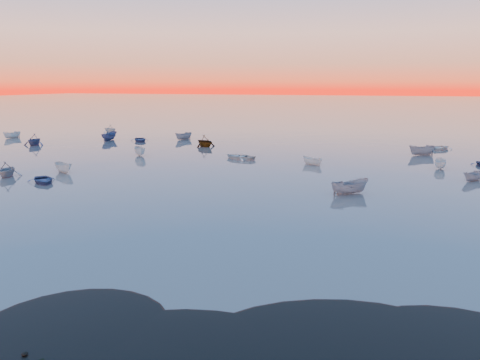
% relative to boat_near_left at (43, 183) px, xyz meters
% --- Properties ---
extents(ground, '(600.00, 600.00, 0.00)m').
position_rel_boat_near_left_xyz_m(ground, '(19.45, 76.00, 0.00)').
color(ground, '#655A54').
rests_on(ground, ground).
extents(mud_lobes, '(140.00, 6.00, 0.07)m').
position_rel_boat_near_left_xyz_m(mud_lobes, '(19.45, -25.00, 0.01)').
color(mud_lobes, black).
rests_on(mud_lobes, ground).
extents(moored_fleet, '(124.00, 58.00, 1.20)m').
position_rel_boat_near_left_xyz_m(moored_fleet, '(19.45, 29.00, 0.00)').
color(moored_fleet, silver).
rests_on(moored_fleet, ground).
extents(boat_near_left, '(3.96, 4.21, 1.02)m').
position_rel_boat_near_left_xyz_m(boat_near_left, '(0.00, 0.00, 0.00)').
color(boat_near_left, '#3B4772').
rests_on(boat_near_left, ground).
extents(boat_near_center, '(3.96, 4.43, 1.46)m').
position_rel_boat_near_left_xyz_m(boat_near_center, '(32.84, 4.62, 0.00)').
color(boat_near_center, gray).
rests_on(boat_near_center, ground).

